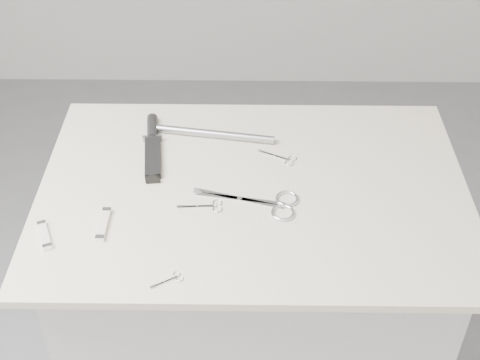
{
  "coord_description": "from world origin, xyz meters",
  "views": [
    {
      "loc": [
        -0.02,
        -1.19,
        1.92
      ],
      "look_at": [
        -0.03,
        0.03,
        0.92
      ],
      "focal_mm": 50.0,
      "sensor_mm": 36.0,
      "label": 1
    }
  ],
  "objects_px": {
    "embroidery_scissors_b": "(283,158)",
    "tiny_scissors": "(171,280)",
    "metal_rail": "(215,134)",
    "pocket_knife_a": "(104,224)",
    "pocket_knife_b": "(44,235)",
    "embroidery_scissors_a": "(208,206)",
    "large_shears": "(269,203)",
    "sheathed_knife": "(153,143)",
    "plinth": "(251,316)"
  },
  "relations": [
    {
      "from": "tiny_scissors",
      "to": "pocket_knife_b",
      "type": "height_order",
      "value": "pocket_knife_b"
    },
    {
      "from": "tiny_scissors",
      "to": "sheathed_knife",
      "type": "height_order",
      "value": "sheathed_knife"
    },
    {
      "from": "tiny_scissors",
      "to": "sheathed_knife",
      "type": "distance_m",
      "value": 0.45
    },
    {
      "from": "embroidery_scissors_b",
      "to": "pocket_knife_a",
      "type": "relative_size",
      "value": 0.97
    },
    {
      "from": "plinth",
      "to": "embroidery_scissors_b",
      "type": "bearing_deg",
      "value": 56.82
    },
    {
      "from": "embroidery_scissors_a",
      "to": "metal_rail",
      "type": "height_order",
      "value": "metal_rail"
    },
    {
      "from": "plinth",
      "to": "metal_rail",
      "type": "distance_m",
      "value": 0.53
    },
    {
      "from": "pocket_knife_a",
      "to": "embroidery_scissors_b",
      "type": "bearing_deg",
      "value": -58.12
    },
    {
      "from": "embroidery_scissors_b",
      "to": "tiny_scissors",
      "type": "height_order",
      "value": "same"
    },
    {
      "from": "embroidery_scissors_b",
      "to": "sheathed_knife",
      "type": "xyz_separation_m",
      "value": [
        -0.33,
        0.05,
        0.01
      ]
    },
    {
      "from": "large_shears",
      "to": "plinth",
      "type": "bearing_deg",
      "value": 133.45
    },
    {
      "from": "large_shears",
      "to": "embroidery_scissors_b",
      "type": "distance_m",
      "value": 0.17
    },
    {
      "from": "large_shears",
      "to": "pocket_knife_b",
      "type": "bearing_deg",
      "value": -153.78
    },
    {
      "from": "large_shears",
      "to": "pocket_knife_a",
      "type": "distance_m",
      "value": 0.37
    },
    {
      "from": "sheathed_knife",
      "to": "pocket_knife_b",
      "type": "relative_size",
      "value": 2.93
    },
    {
      "from": "sheathed_knife",
      "to": "pocket_knife_a",
      "type": "relative_size",
      "value": 2.54
    },
    {
      "from": "large_shears",
      "to": "sheathed_knife",
      "type": "distance_m",
      "value": 0.36
    },
    {
      "from": "large_shears",
      "to": "pocket_knife_b",
      "type": "relative_size",
      "value": 2.78
    },
    {
      "from": "embroidery_scissors_b",
      "to": "sheathed_knife",
      "type": "bearing_deg",
      "value": -161.72
    },
    {
      "from": "pocket_knife_b",
      "to": "metal_rail",
      "type": "height_order",
      "value": "metal_rail"
    },
    {
      "from": "tiny_scissors",
      "to": "embroidery_scissors_b",
      "type": "bearing_deg",
      "value": 28.62
    },
    {
      "from": "sheathed_knife",
      "to": "pocket_knife_b",
      "type": "bearing_deg",
      "value": 142.54
    },
    {
      "from": "embroidery_scissors_b",
      "to": "tiny_scissors",
      "type": "distance_m",
      "value": 0.47
    },
    {
      "from": "embroidery_scissors_b",
      "to": "pocket_knife_a",
      "type": "bearing_deg",
      "value": -121.94
    },
    {
      "from": "large_shears",
      "to": "embroidery_scissors_b",
      "type": "xyz_separation_m",
      "value": [
        0.04,
        0.17,
        -0.0
      ]
    },
    {
      "from": "large_shears",
      "to": "embroidery_scissors_a",
      "type": "xyz_separation_m",
      "value": [
        -0.14,
        -0.01,
        -0.0
      ]
    },
    {
      "from": "plinth",
      "to": "pocket_knife_a",
      "type": "height_order",
      "value": "pocket_knife_a"
    },
    {
      "from": "large_shears",
      "to": "pocket_knife_b",
      "type": "height_order",
      "value": "pocket_knife_b"
    },
    {
      "from": "large_shears",
      "to": "sheathed_knife",
      "type": "relative_size",
      "value": 0.95
    },
    {
      "from": "tiny_scissors",
      "to": "sheathed_knife",
      "type": "xyz_separation_m",
      "value": [
        -0.09,
        0.45,
        0.01
      ]
    },
    {
      "from": "plinth",
      "to": "pocket_knife_b",
      "type": "distance_m",
      "value": 0.67
    },
    {
      "from": "large_shears",
      "to": "metal_rail",
      "type": "relative_size",
      "value": 0.78
    },
    {
      "from": "embroidery_scissors_b",
      "to": "plinth",
      "type": "bearing_deg",
      "value": -96.66
    },
    {
      "from": "embroidery_scissors_a",
      "to": "metal_rail",
      "type": "distance_m",
      "value": 0.27
    },
    {
      "from": "large_shears",
      "to": "pocket_knife_a",
      "type": "relative_size",
      "value": 2.41
    },
    {
      "from": "pocket_knife_b",
      "to": "large_shears",
      "type": "bearing_deg",
      "value": -99.34
    },
    {
      "from": "plinth",
      "to": "pocket_knife_a",
      "type": "xyz_separation_m",
      "value": [
        -0.33,
        -0.13,
        0.48
      ]
    },
    {
      "from": "plinth",
      "to": "large_shears",
      "type": "xyz_separation_m",
      "value": [
        0.03,
        -0.06,
        0.47
      ]
    },
    {
      "from": "plinth",
      "to": "embroidery_scissors_a",
      "type": "height_order",
      "value": "embroidery_scissors_a"
    },
    {
      "from": "plinth",
      "to": "large_shears",
      "type": "relative_size",
      "value": 3.77
    },
    {
      "from": "large_shears",
      "to": "metal_rail",
      "type": "height_order",
      "value": "metal_rail"
    },
    {
      "from": "embroidery_scissors_a",
      "to": "pocket_knife_b",
      "type": "distance_m",
      "value": 0.36
    },
    {
      "from": "embroidery_scissors_a",
      "to": "pocket_knife_a",
      "type": "bearing_deg",
      "value": -166.55
    },
    {
      "from": "tiny_scissors",
      "to": "metal_rail",
      "type": "bearing_deg",
      "value": 51.41
    },
    {
      "from": "plinth",
      "to": "pocket_knife_a",
      "type": "bearing_deg",
      "value": -157.65
    },
    {
      "from": "pocket_knife_a",
      "to": "metal_rail",
      "type": "bearing_deg",
      "value": -34.32
    },
    {
      "from": "plinth",
      "to": "sheathed_knife",
      "type": "distance_m",
      "value": 0.56
    },
    {
      "from": "metal_rail",
      "to": "tiny_scissors",
      "type": "bearing_deg",
      "value": -98.09
    },
    {
      "from": "pocket_knife_a",
      "to": "pocket_knife_b",
      "type": "height_order",
      "value": "pocket_knife_a"
    },
    {
      "from": "large_shears",
      "to": "sheathed_knife",
      "type": "xyz_separation_m",
      "value": [
        -0.29,
        0.22,
        0.01
      ]
    }
  ]
}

